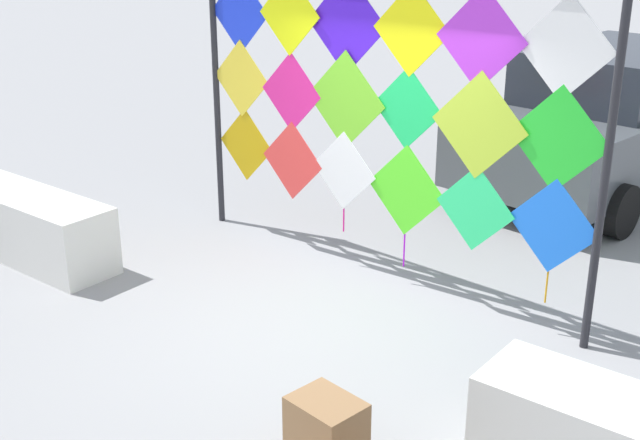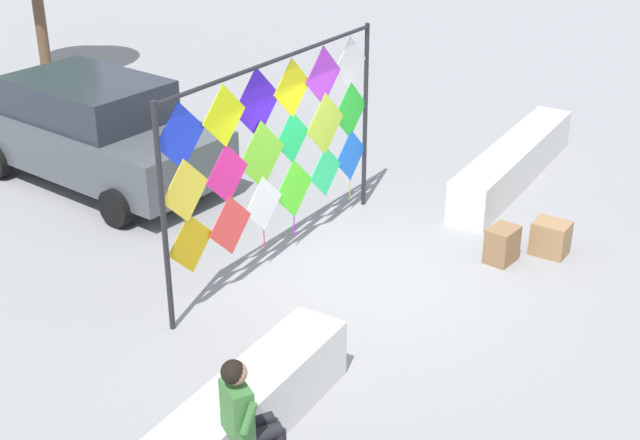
{
  "view_description": "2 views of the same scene",
  "coord_description": "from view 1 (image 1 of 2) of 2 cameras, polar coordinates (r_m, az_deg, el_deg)",
  "views": [
    {
      "loc": [
        4.17,
        -4.92,
        3.46
      ],
      "look_at": [
        0.03,
        0.31,
        0.93
      ],
      "focal_mm": 46.56,
      "sensor_mm": 36.0,
      "label": 1
    },
    {
      "loc": [
        -9.38,
        -4.86,
        5.96
      ],
      "look_at": [
        -0.47,
        0.52,
        0.95
      ],
      "focal_mm": 49.25,
      "sensor_mm": 36.0,
      "label": 2
    }
  ],
  "objects": [
    {
      "name": "kite_display_rack",
      "position": [
        7.8,
        4.02,
        8.45
      ],
      "size": [
        4.56,
        0.33,
        2.96
      ],
      "color": "#232328",
      "rests_on": "ground"
    },
    {
      "name": "ground",
      "position": [
        7.31,
        -1.68,
        -7.43
      ],
      "size": [
        120.0,
        120.0,
        0.0
      ],
      "primitive_type": "plane",
      "color": "gray"
    },
    {
      "name": "cardboard_box_large",
      "position": [
        5.52,
        0.44,
        -14.59
      ],
      "size": [
        0.5,
        0.41,
        0.52
      ],
      "primitive_type": "cube",
      "rotation": [
        0.0,
        0.0,
        -0.14
      ],
      "color": "olive",
      "rests_on": "ground"
    },
    {
      "name": "parked_car",
      "position": [
        11.39,
        19.36,
        6.67
      ],
      "size": [
        2.64,
        4.82,
        1.79
      ],
      "color": "#4C5156",
      "rests_on": "ground"
    }
  ]
}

